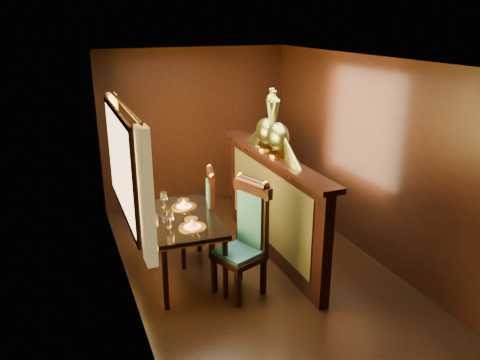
{
  "coord_description": "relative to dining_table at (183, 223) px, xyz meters",
  "views": [
    {
      "loc": [
        -2.07,
        -4.59,
        2.92
      ],
      "look_at": [
        -0.13,
        0.26,
        1.1
      ],
      "focal_mm": 35.0,
      "sensor_mm": 36.0,
      "label": 1
    }
  ],
  "objects": [
    {
      "name": "peacock_left",
      "position": [
        1.19,
        -0.0,
        1.05
      ],
      "size": [
        0.25,
        0.66,
        0.78
      ],
      "primitive_type": null,
      "color": "#1B5133",
      "rests_on": "partition"
    },
    {
      "name": "dining_table",
      "position": [
        0.0,
        0.0,
        0.0
      ],
      "size": [
        0.86,
        1.34,
        0.97
      ],
      "rotation": [
        0.0,
        0.0,
        -0.05
      ],
      "color": "black",
      "rests_on": "ground"
    },
    {
      "name": "partition",
      "position": [
        1.18,
        0.1,
        0.01
      ],
      "size": [
        0.26,
        2.7,
        1.36
      ],
      "color": "black",
      "rests_on": "ground"
    },
    {
      "name": "chair_left",
      "position": [
        0.59,
        -0.51,
        -0.01
      ],
      "size": [
        0.62,
        0.64,
        1.33
      ],
      "rotation": [
        0.0,
        0.0,
        0.37
      ],
      "color": "black",
      "rests_on": "ground"
    },
    {
      "name": "peacock_right",
      "position": [
        1.19,
        0.31,
        1.04
      ],
      "size": [
        0.24,
        0.64,
        0.76
      ],
      "primitive_type": null,
      "color": "#1B5133",
      "rests_on": "partition"
    },
    {
      "name": "chair_right",
      "position": [
        0.37,
        0.29,
        -0.07
      ],
      "size": [
        0.53,
        0.55,
        1.22
      ],
      "rotation": [
        0.0,
        0.0,
        -0.24
      ],
      "color": "black",
      "rests_on": "ground"
    },
    {
      "name": "room_shell",
      "position": [
        0.78,
        -0.18,
        0.88
      ],
      "size": [
        3.04,
        5.04,
        2.52
      ],
      "color": "black",
      "rests_on": "ground"
    },
    {
      "name": "ground",
      "position": [
        0.86,
        -0.2,
        -0.7
      ],
      "size": [
        5.0,
        5.0,
        0.0
      ],
      "primitive_type": "plane",
      "color": "black",
      "rests_on": "ground"
    }
  ]
}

